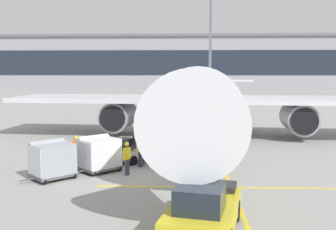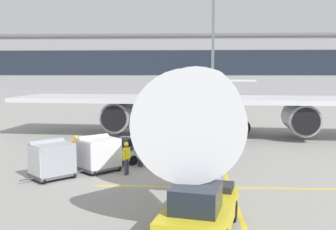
# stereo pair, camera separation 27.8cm
# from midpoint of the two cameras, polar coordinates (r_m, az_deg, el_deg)

# --- Properties ---
(ground_plane) EXTENTS (600.00, 600.00, 0.00)m
(ground_plane) POSITION_cam_midpoint_polar(r_m,az_deg,el_deg) (20.99, -3.11, -8.64)
(ground_plane) COLOR gray
(parked_airplane) EXTENTS (32.76, 42.71, 14.15)m
(parked_airplane) POSITION_cam_midpoint_polar(r_m,az_deg,el_deg) (33.24, 5.33, 3.09)
(parked_airplane) COLOR silver
(parked_airplane) RESTS_ON ground
(belt_loader) EXTENTS (4.64, 4.75, 2.81)m
(belt_loader) POSITION_cam_midpoint_polar(r_m,az_deg,el_deg) (24.61, -3.85, -4.41)
(belt_loader) COLOR silver
(belt_loader) RESTS_ON ground
(baggage_cart_lead) EXTENTS (2.54, 2.55, 1.91)m
(baggage_cart_lead) POSITION_cam_midpoint_polar(r_m,az_deg,el_deg) (21.97, -10.20, -5.37)
(baggage_cart_lead) COLOR #515156
(baggage_cart_lead) RESTS_ON ground
(baggage_cart_second) EXTENTS (2.54, 2.55, 1.91)m
(baggage_cart_second) POSITION_cam_midpoint_polar(r_m,az_deg,el_deg) (21.01, -16.61, -6.07)
(baggage_cart_second) COLOR #515156
(baggage_cart_second) RESTS_ON ground
(pushback_tug) EXTENTS (3.02, 4.75, 1.83)m
(pushback_tug) POSITION_cam_midpoint_polar(r_m,az_deg,el_deg) (13.66, 4.52, -13.32)
(pushback_tug) COLOR gold
(pushback_tug) RESTS_ON ground
(ground_crew_by_loader) EXTENTS (0.34, 0.55, 1.74)m
(ground_crew_by_loader) POSITION_cam_midpoint_polar(r_m,az_deg,el_deg) (23.63, -3.23, -4.46)
(ground_crew_by_loader) COLOR black
(ground_crew_by_loader) RESTS_ON ground
(ground_crew_by_carts) EXTENTS (0.37, 0.53, 1.74)m
(ground_crew_by_carts) POSITION_cam_midpoint_polar(r_m,az_deg,el_deg) (20.97, -6.25, -5.87)
(ground_crew_by_carts) COLOR #333847
(ground_crew_by_carts) RESTS_ON ground
(ground_crew_marshaller) EXTENTS (0.48, 0.42, 1.74)m
(ground_crew_marshaller) POSITION_cam_midpoint_polar(r_m,az_deg,el_deg) (22.62, -4.30, -4.95)
(ground_crew_marshaller) COLOR #333847
(ground_crew_marshaller) RESTS_ON ground
(ground_crew_wingwalker) EXTENTS (0.51, 0.39, 1.74)m
(ground_crew_wingwalker) POSITION_cam_midpoint_polar(r_m,az_deg,el_deg) (23.50, -13.29, -4.68)
(ground_crew_wingwalker) COLOR #333847
(ground_crew_wingwalker) RESTS_ON ground
(safety_cone_engine_keepout) EXTENTS (0.62, 0.62, 0.71)m
(safety_cone_engine_keepout) POSITION_cam_midpoint_polar(r_m,az_deg,el_deg) (31.96, -3.24, -2.82)
(safety_cone_engine_keepout) COLOR black
(safety_cone_engine_keepout) RESTS_ON ground
(safety_cone_wingtip) EXTENTS (0.56, 0.56, 0.64)m
(safety_cone_wingtip) POSITION_cam_midpoint_polar(r_m,az_deg,el_deg) (29.82, -6.69, -3.58)
(safety_cone_wingtip) COLOR black
(safety_cone_wingtip) RESTS_ON ground
(apron_guidance_line_lead_in) EXTENTS (0.20, 110.00, 0.01)m
(apron_guidance_line_lead_in) POSITION_cam_midpoint_polar(r_m,az_deg,el_deg) (32.90, 5.86, -3.18)
(apron_guidance_line_lead_in) COLOR yellow
(apron_guidance_line_lead_in) RESTS_ON ground
(apron_guidance_line_stop_bar) EXTENTS (12.00, 0.20, 0.01)m
(apron_guidance_line_stop_bar) POSITION_cam_midpoint_polar(r_m,az_deg,el_deg) (19.08, 7.50, -10.21)
(apron_guidance_line_stop_bar) COLOR yellow
(apron_guidance_line_stop_bar) RESTS_ON ground
(terminal_building) EXTENTS (139.56, 20.99, 15.16)m
(terminal_building) POSITION_cam_midpoint_polar(r_m,az_deg,el_deg) (116.15, 2.36, 7.35)
(terminal_building) COLOR #939399
(terminal_building) RESTS_ON ground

